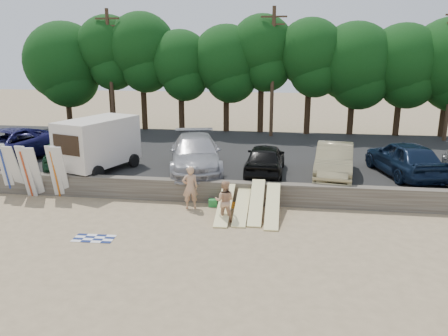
{
  "coord_description": "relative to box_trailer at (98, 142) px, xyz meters",
  "views": [
    {
      "loc": [
        3.02,
        -15.68,
        6.62
      ],
      "look_at": [
        0.37,
        3.0,
        1.62
      ],
      "focal_mm": 35.0,
      "sensor_mm": 36.0,
      "label": 1
    }
  ],
  "objects": [
    {
      "name": "gear_bag",
      "position": [
        7.22,
        -2.63,
        -2.1
      ],
      "size": [
        0.38,
        0.35,
        0.22
      ],
      "primitive_type": "cube",
      "rotation": [
        0.0,
        0.0,
        -0.43
      ],
      "color": "orange",
      "rests_on": "ground"
    },
    {
      "name": "parking_lot",
      "position": [
        6.39,
        5.47,
        -1.86
      ],
      "size": [
        44.0,
        14.5,
        0.7
      ],
      "primitive_type": "cube",
      "color": "#282828",
      "rests_on": "ground"
    },
    {
      "name": "treeline",
      "position": [
        6.69,
        12.54,
        4.05
      ],
      "size": [
        34.79,
        6.22,
        8.94
      ],
      "color": "#382616",
      "rests_on": "parking_lot"
    },
    {
      "name": "utility_poles",
      "position": [
        8.39,
        10.97,
        3.22
      ],
      "size": [
        25.8,
        0.26,
        9.0
      ],
      "color": "#473321",
      "rests_on": "parking_lot"
    },
    {
      "name": "car_2",
      "position": [
        4.91,
        0.69,
        -0.61
      ],
      "size": [
        3.83,
        6.59,
        1.79
      ],
      "primitive_type": "imported",
      "rotation": [
        0.0,
        0.0,
        0.22
      ],
      "color": "#A5A4AA",
      "rests_on": "parking_lot"
    },
    {
      "name": "surfboard_low_1",
      "position": [
        7.74,
        -3.52,
        -1.78
      ],
      "size": [
        0.56,
        2.91,
        0.86
      ],
      "primitive_type": "cube",
      "rotation": [
        0.27,
        0.0,
        0.0
      ],
      "color": "#FFF0A0",
      "rests_on": "ground"
    },
    {
      "name": "beachgoer_b",
      "position": [
        7.11,
        -4.23,
        -1.37
      ],
      "size": [
        0.85,
        0.67,
        1.68
      ],
      "primitive_type": "imported",
      "rotation": [
        0.0,
        0.0,
        3.1
      ],
      "color": "tan",
      "rests_on": "ground"
    },
    {
      "name": "car_3",
      "position": [
        8.48,
        0.52,
        -0.72
      ],
      "size": [
        1.99,
        4.66,
        1.57
      ],
      "primitive_type": "imported",
      "rotation": [
        0.0,
        0.0,
        3.11
      ],
      "color": "black",
      "rests_on": "parking_lot"
    },
    {
      "name": "seawall",
      "position": [
        6.39,
        -2.03,
        -1.71
      ],
      "size": [
        44.0,
        0.5,
        1.0
      ],
      "primitive_type": "cube",
      "color": "#6B6356",
      "rests_on": "ground"
    },
    {
      "name": "beachgoer_a",
      "position": [
        5.42,
        -3.01,
        -1.26
      ],
      "size": [
        0.81,
        0.66,
        1.91
      ],
      "primitive_type": "imported",
      "rotation": [
        0.0,
        0.0,
        3.48
      ],
      "color": "tan",
      "rests_on": "ground"
    },
    {
      "name": "beach_towel",
      "position": [
        2.59,
        -6.68,
        -2.2
      ],
      "size": [
        1.55,
        1.55,
        0.0
      ],
      "primitive_type": "plane",
      "rotation": [
        0.0,
        0.0,
        0.04
      ],
      "color": "white",
      "rests_on": "ground"
    },
    {
      "name": "box_trailer",
      "position": [
        0.0,
        0.0,
        0.0
      ],
      "size": [
        3.4,
        4.68,
        2.7
      ],
      "rotation": [
        0.0,
        0.0,
        -0.32
      ],
      "color": "beige",
      "rests_on": "parking_lot"
    },
    {
      "name": "ground",
      "position": [
        6.39,
        -5.03,
        -2.21
      ],
      "size": [
        120.0,
        120.0,
        0.0
      ],
      "primitive_type": "plane",
      "color": "tan",
      "rests_on": "ground"
    },
    {
      "name": "surfboard_upright_5",
      "position": [
        -0.81,
        -2.48,
        -0.95
      ],
      "size": [
        0.57,
        0.78,
        2.53
      ],
      "primitive_type": "cube",
      "rotation": [
        0.26,
        0.0,
        0.1
      ],
      "color": "silver",
      "rests_on": "ground"
    },
    {
      "name": "surfboard_low_3",
      "position": [
        9.02,
        -3.7,
        -1.66
      ],
      "size": [
        0.56,
        2.84,
        1.1
      ],
      "primitive_type": "cube",
      "rotation": [
        0.35,
        0.0,
        0.0
      ],
      "color": "#FFF0A0",
      "rests_on": "ground"
    },
    {
      "name": "surfboard_upright_0",
      "position": [
        -3.62,
        -2.42,
        -0.93
      ],
      "size": [
        0.51,
        0.59,
        2.56
      ],
      "primitive_type": "cube",
      "rotation": [
        0.2,
        0.0,
        0.02
      ],
      "color": "silver",
      "rests_on": "ground"
    },
    {
      "name": "surfboard_upright_4",
      "position": [
        -1.08,
        -2.5,
        -0.93
      ],
      "size": [
        0.52,
        0.61,
        2.56
      ],
      "primitive_type": "cube",
      "rotation": [
        0.21,
        0.0,
        0.03
      ],
      "color": "silver",
      "rests_on": "ground"
    },
    {
      "name": "surfboard_low_2",
      "position": [
        8.34,
        -3.44,
        -1.63
      ],
      "size": [
        0.56,
        2.82,
        1.17
      ],
      "primitive_type": "cube",
      "rotation": [
        0.38,
        0.0,
        0.0
      ],
      "color": "#FFF0A0",
      "rests_on": "ground"
    },
    {
      "name": "car_0",
      "position": [
        -5.89,
        1.03,
        -0.61
      ],
      "size": [
        4.25,
        6.95,
        1.8
      ],
      "primitive_type": "imported",
      "rotation": [
        0.0,
        0.0,
        -0.21
      ],
      "color": "#151447",
      "rests_on": "parking_lot"
    },
    {
      "name": "car_4",
      "position": [
        11.85,
        0.51,
        -0.7
      ],
      "size": [
        2.32,
        5.09,
        1.62
      ],
      "primitive_type": "imported",
      "rotation": [
        0.0,
        0.0,
        -0.13
      ],
      "color": "#9A8D62",
      "rests_on": "parking_lot"
    },
    {
      "name": "surfboard_upright_3",
      "position": [
        -2.05,
        -2.61,
        -0.96
      ],
      "size": [
        0.6,
        0.91,
        2.49
      ],
      "primitive_type": "cube",
      "rotation": [
        0.31,
        0.0,
        0.13
      ],
      "color": "silver",
      "rests_on": "ground"
    },
    {
      "name": "car_5",
      "position": [
        15.27,
        1.19,
        -0.62
      ],
      "size": [
        3.3,
        5.57,
        1.78
      ],
      "primitive_type": "imported",
      "rotation": [
        0.0,
        0.0,
        3.38
      ],
      "color": "black",
      "rests_on": "parking_lot"
    },
    {
      "name": "car_1",
      "position": [
        -2.22,
        0.6,
        -0.69
      ],
      "size": [
        3.72,
        5.2,
        1.65
      ],
      "primitive_type": "imported",
      "rotation": [
        0.0,
        0.0,
        3.56
      ],
      "color": "#163D24",
      "rests_on": "parking_lot"
    },
    {
      "name": "surfboard_upright_2",
      "position": [
        -2.42,
        -2.67,
        -0.94
      ],
      "size": [
        0.54,
        0.67,
        2.55
      ],
      "primitive_type": "cube",
      "rotation": [
        0.22,
        0.0,
        -0.07
      ],
      "color": "silver",
      "rests_on": "ground"
    },
    {
      "name": "cooler",
      "position": [
        6.36,
        -2.63,
        -2.05
      ],
      "size": [
        0.41,
        0.33,
        0.32
      ],
      "primitive_type": "cube",
      "rotation": [
        0.0,
        0.0,
        0.09
      ],
      "color": "green",
      "rests_on": "ground"
    },
    {
      "name": "surfboard_low_0",
      "position": [
        7.04,
        -3.66,
        -1.72
      ],
      "size": [
        0.56,
        2.88,
        0.98
      ],
      "primitive_type": "cube",
      "rotation": [
        0.31,
        0.0,
        0.0
      ],
      "color": "#FFF0A0",
      "rests_on": "ground"
    },
    {
      "name": "surfboard_upright_1",
      "position": [
        -3.1,
        -2.46,
        -0.96
      ],
      "size": [
        0.55,
        0.89,
        2.49
      ],
      "primitive_type": "cube",
      "rotation": [
        0.31,
        0.0,
        -0.06
      ],
      "color": "silver",
      "rests_on": "ground"
    }
  ]
}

